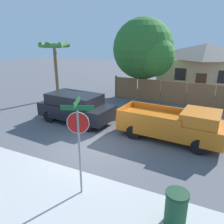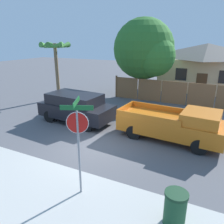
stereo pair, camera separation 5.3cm
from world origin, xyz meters
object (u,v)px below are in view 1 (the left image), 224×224
at_px(house, 204,66).
at_px(orange_pickup, 174,124).
at_px(palm_tree, 55,51).
at_px(trash_bin, 176,208).
at_px(oak_tree, 145,50).
at_px(stop_sign, 79,132).
at_px(red_suv, 76,107).

distance_m(house, orange_pickup, 13.37).
bearing_deg(house, palm_tree, -139.39).
bearing_deg(house, trash_bin, -87.74).
xyz_separation_m(palm_tree, orange_pickup, (10.50, -3.97, -3.14)).
bearing_deg(orange_pickup, palm_tree, 163.51).
bearing_deg(orange_pickup, trash_bin, -74.30).
relative_size(house, orange_pickup, 1.66).
relative_size(oak_tree, stop_sign, 2.04).
bearing_deg(red_suv, trash_bin, -33.53).
xyz_separation_m(red_suv, orange_pickup, (5.91, -0.02, -0.11)).
xyz_separation_m(oak_tree, stop_sign, (2.06, -13.00, -1.78)).
xyz_separation_m(house, orange_pickup, (-0.36, -13.28, -1.47)).
distance_m(oak_tree, red_suv, 8.37).
height_order(red_suv, stop_sign, stop_sign).
height_order(house, stop_sign, house).
bearing_deg(trash_bin, oak_tree, 111.55).
height_order(palm_tree, red_suv, palm_tree).
xyz_separation_m(oak_tree, trash_bin, (5.13, -13.00, -3.47)).
height_order(house, red_suv, house).
distance_m(orange_pickup, trash_bin, 5.53).
relative_size(oak_tree, trash_bin, 6.39).
distance_m(palm_tree, trash_bin, 15.31).
xyz_separation_m(red_suv, trash_bin, (7.01, -5.42, -0.44)).
distance_m(palm_tree, stop_sign, 12.80).
xyz_separation_m(oak_tree, red_suv, (-1.87, -7.57, -3.02)).
height_order(house, palm_tree, palm_tree).
height_order(house, trash_bin, house).
bearing_deg(red_suv, palm_tree, 143.51).
height_order(oak_tree, trash_bin, oak_tree).
bearing_deg(orange_pickup, oak_tree, 122.21).
bearing_deg(trash_bin, red_suv, 142.26).
bearing_deg(red_suv, orange_pickup, 4.05).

